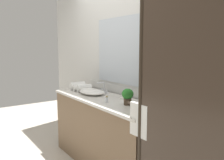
% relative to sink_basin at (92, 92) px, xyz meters
% --- Properties ---
extents(wall_back_with_mirror, '(4.40, 0.06, 2.60)m').
position_rel_sink_basin_xyz_m(wall_back_with_mirror, '(0.32, 0.35, 0.37)').
color(wall_back_with_mirror, silver).
rests_on(wall_back_with_mirror, ground_plane).
extents(vanity_cabinet, '(1.80, 0.58, 0.90)m').
position_rel_sink_basin_xyz_m(vanity_cabinet, '(0.32, 0.01, -0.48)').
color(vanity_cabinet, brown).
rests_on(vanity_cabinet, ground_plane).
extents(shower_enclosure, '(1.20, 0.59, 2.00)m').
position_rel_sink_basin_xyz_m(shower_enclosure, '(1.60, -0.19, 0.09)').
color(shower_enclosure, '#2D2319').
rests_on(shower_enclosure, ground_plane).
extents(sink_basin, '(0.43, 0.30, 0.07)m').
position_rel_sink_basin_xyz_m(sink_basin, '(0.00, 0.00, 0.00)').
color(sink_basin, white).
rests_on(sink_basin, vanity_cabinet).
extents(faucet, '(0.17, 0.13, 0.16)m').
position_rel_sink_basin_xyz_m(faucet, '(0.00, 0.19, 0.02)').
color(faucet, silver).
rests_on(faucet, vanity_cabinet).
extents(potted_plant, '(0.13, 0.13, 0.18)m').
position_rel_sink_basin_xyz_m(potted_plant, '(0.75, 0.01, 0.07)').
color(potted_plant, '#473828').
rests_on(potted_plant, vanity_cabinet).
extents(soap_dish, '(0.10, 0.07, 0.04)m').
position_rel_sink_basin_xyz_m(soap_dish, '(0.49, 0.18, -0.02)').
color(soap_dish, silver).
rests_on(soap_dish, vanity_cabinet).
extents(amenity_bottle_body_wash, '(0.03, 0.03, 0.09)m').
position_rel_sink_basin_xyz_m(amenity_bottle_body_wash, '(0.85, 0.22, 0.01)').
color(amenity_bottle_body_wash, '#4C7056').
rests_on(amenity_bottle_body_wash, vanity_cabinet).
extents(amenity_bottle_conditioner, '(0.03, 0.03, 0.08)m').
position_rel_sink_basin_xyz_m(amenity_bottle_conditioner, '(0.52, -0.11, 0.00)').
color(amenity_bottle_conditioner, silver).
rests_on(amenity_bottle_conditioner, vanity_cabinet).
extents(amenity_bottle_lotion, '(0.02, 0.02, 0.10)m').
position_rel_sink_basin_xyz_m(amenity_bottle_lotion, '(1.08, -0.08, 0.01)').
color(amenity_bottle_lotion, white).
rests_on(amenity_bottle_lotion, vanity_cabinet).
extents(rolled_towel_near_edge, '(0.13, 0.23, 0.11)m').
position_rel_sink_basin_xyz_m(rolled_towel_near_edge, '(-0.44, 0.01, 0.02)').
color(rolled_towel_near_edge, white).
rests_on(rolled_towel_near_edge, vanity_cabinet).
extents(rolled_towel_middle, '(0.12, 0.21, 0.10)m').
position_rel_sink_basin_xyz_m(rolled_towel_middle, '(-0.33, -0.01, 0.01)').
color(rolled_towel_middle, white).
rests_on(rolled_towel_middle, vanity_cabinet).
extents(rolled_towel_far_edge, '(0.14, 0.22, 0.11)m').
position_rel_sink_basin_xyz_m(rolled_towel_far_edge, '(-0.22, -0.00, 0.02)').
color(rolled_towel_far_edge, white).
rests_on(rolled_towel_far_edge, vanity_cabinet).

